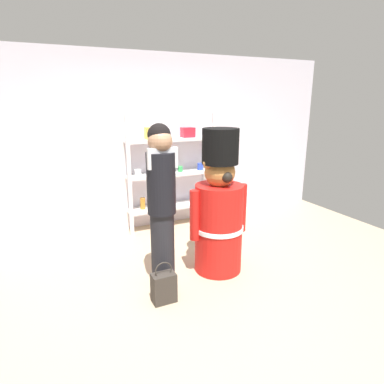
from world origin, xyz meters
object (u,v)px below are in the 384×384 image
Objects in this scene: merchandise_shelf at (170,171)px; person_shopper at (162,202)px; teddy_bear_guard at (219,211)px; shopping_bag at (164,287)px.

person_shopper is at bearing -114.71° from merchandise_shelf.
teddy_bear_guard is 0.95× the size of person_shopper.
merchandise_shelf is at bearing 88.34° from teddy_bear_guard.
merchandise_shelf reaches higher than shopping_bag.
person_shopper is at bearing 70.03° from shopping_bag.
merchandise_shelf is 1.01× the size of person_shopper.
person_shopper is 4.01× the size of shopping_bag.
shopping_bag is at bearing -114.09° from merchandise_shelf.
person_shopper reaches higher than teddy_bear_guard.
merchandise_shelf is at bearing 65.91° from shopping_bag.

